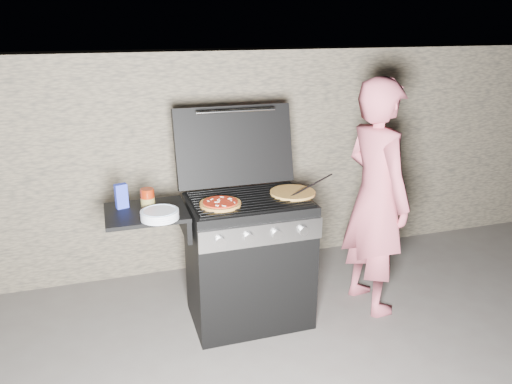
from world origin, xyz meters
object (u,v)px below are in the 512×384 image
object	(u,v)px
pizza_topped	(220,203)
person	(376,198)
sauce_jar	(148,199)
gas_grill	(214,265)

from	to	relation	value
pizza_topped	person	bearing A→B (deg)	-0.21
sauce_jar	person	distance (m)	1.57
pizza_topped	sauce_jar	distance (m)	0.46
gas_grill	person	distance (m)	1.23
pizza_topped	person	distance (m)	1.12
pizza_topped	sauce_jar	world-z (taller)	sauce_jar
pizza_topped	sauce_jar	bearing A→B (deg)	167.58
person	sauce_jar	bearing A→B (deg)	79.46
gas_grill	sauce_jar	distance (m)	0.65
pizza_topped	sauce_jar	xyz separation A→B (m)	(-0.44, 0.10, 0.04)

